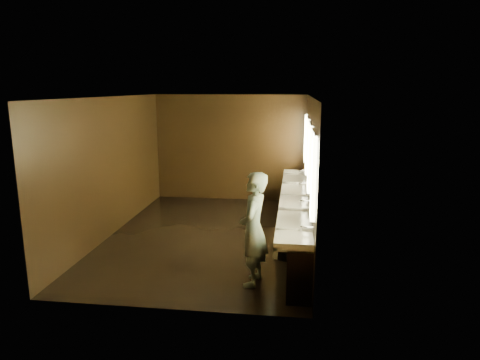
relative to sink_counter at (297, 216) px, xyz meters
name	(u,v)px	position (x,y,z in m)	size (l,w,h in m)	color
floor	(209,236)	(-1.79, 0.00, -0.50)	(6.00, 6.00, 0.00)	black
ceiling	(206,97)	(-1.79, 0.00, 2.30)	(4.00, 6.00, 0.02)	#2D2D2B
wall_back	(230,148)	(-1.79, 3.00, 0.90)	(4.00, 0.02, 2.80)	black
wall_front	(162,211)	(-1.79, -3.00, 0.90)	(4.00, 0.02, 2.80)	black
wall_left	(112,166)	(-3.79, 0.00, 0.90)	(0.02, 6.00, 2.80)	black
wall_right	(309,171)	(0.21, 0.00, 0.90)	(0.02, 6.00, 2.80)	black
sink_counter	(297,216)	(0.00, 0.00, 0.00)	(0.55, 5.40, 1.01)	black
mirror_band	(309,153)	(0.19, 0.00, 1.25)	(0.06, 5.03, 1.15)	#FFF8B4
person	(254,229)	(-0.67, -2.05, 0.38)	(0.64, 0.42, 1.76)	#87BBC9
trash_bin	(285,244)	(-0.22, -0.99, -0.23)	(0.34, 0.34, 0.52)	black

